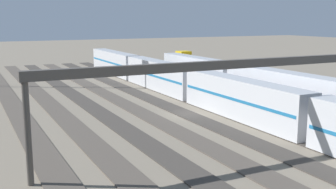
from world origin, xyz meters
TOP-DOWN VIEW (x-y plane):
  - ground_plane at (0.00, 0.00)m, footprint 400.00×400.00m
  - track_bed_0 at (0.00, -20.00)m, footprint 140.00×2.80m
  - track_bed_1 at (0.00, -15.00)m, footprint 140.00×2.80m
  - track_bed_2 at (0.00, -10.00)m, footprint 140.00×2.80m
  - track_bed_3 at (0.00, -5.00)m, footprint 140.00×2.80m
  - track_bed_4 at (0.00, 0.00)m, footprint 140.00×2.80m
  - track_bed_5 at (0.00, 5.00)m, footprint 140.00×2.80m
  - track_bed_6 at (0.00, 10.00)m, footprint 140.00×2.80m
  - track_bed_7 at (0.00, 15.00)m, footprint 140.00×2.80m
  - track_bed_8 at (0.00, 20.00)m, footprint 140.00×2.80m
  - train_on_track_0 at (35.06, -20.00)m, footprint 10.00×3.00m
  - train_on_track_1 at (11.14, -15.00)m, footprint 47.20×3.06m
  - train_on_track_3 at (7.01, -5.00)m, footprint 95.60×3.06m
  - signal_gantry at (-15.28, 0.00)m, footprint 0.70×45.00m

SIDE VIEW (x-z plane):
  - ground_plane at x=0.00m, z-range 0.00..0.00m
  - track_bed_0 at x=0.00m, z-range 0.00..0.12m
  - track_bed_1 at x=0.00m, z-range 0.00..0.12m
  - track_bed_2 at x=0.00m, z-range 0.00..0.12m
  - track_bed_3 at x=0.00m, z-range 0.00..0.12m
  - track_bed_4 at x=0.00m, z-range 0.00..0.12m
  - track_bed_5 at x=0.00m, z-range 0.00..0.12m
  - track_bed_6 at x=0.00m, z-range 0.00..0.12m
  - track_bed_7 at x=0.00m, z-range 0.00..0.12m
  - track_bed_8 at x=0.00m, z-range 0.00..0.12m
  - train_on_track_0 at x=35.06m, z-range -0.34..4.66m
  - train_on_track_1 at x=11.14m, z-range 0.09..5.09m
  - train_on_track_3 at x=7.01m, z-range 0.12..5.12m
  - signal_gantry at x=-15.28m, z-range 3.40..12.20m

